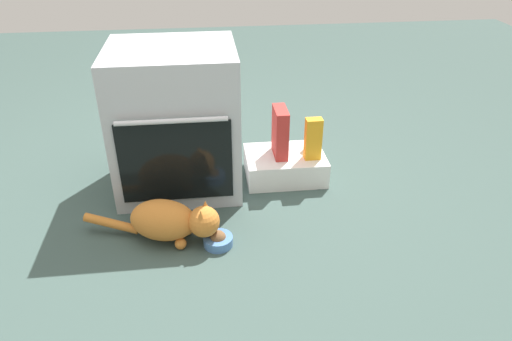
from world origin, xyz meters
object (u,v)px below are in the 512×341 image
(food_bowl, at_px, (218,240))
(soda_can, at_px, (312,138))
(cereal_box, at_px, (280,132))
(pantry_cabinet, at_px, (285,165))
(cat, at_px, (171,221))
(juice_carton, at_px, (313,139))
(oven, at_px, (176,120))

(food_bowl, relative_size, soda_can, 1.16)
(soda_can, bearing_deg, cereal_box, -162.50)
(food_bowl, xyz_separation_m, soda_can, (0.58, 0.65, 0.18))
(pantry_cabinet, bearing_deg, food_bowl, -125.50)
(food_bowl, height_order, cereal_box, cereal_box)
(pantry_cabinet, bearing_deg, cat, -140.45)
(cat, xyz_separation_m, cereal_box, (0.60, 0.53, 0.17))
(food_bowl, relative_size, cereal_box, 0.50)
(soda_can, xyz_separation_m, juice_carton, (-0.03, -0.13, 0.06))
(oven, bearing_deg, cat, -93.67)
(pantry_cabinet, xyz_separation_m, cat, (-0.63, -0.52, 0.04))
(oven, bearing_deg, food_bowl, -72.78)
(cat, bearing_deg, pantry_cabinet, 55.43)
(oven, relative_size, food_bowl, 5.62)
(oven, xyz_separation_m, cereal_box, (0.57, -0.00, -0.10))
(cat, xyz_separation_m, juice_carton, (0.78, 0.46, 0.15))
(food_bowl, distance_m, soda_can, 0.89)
(pantry_cabinet, xyz_separation_m, cereal_box, (-0.03, 0.00, 0.21))
(food_bowl, distance_m, juice_carton, 0.80)
(pantry_cabinet, height_order, cat, cat)
(soda_can, bearing_deg, juice_carton, -101.30)
(pantry_cabinet, bearing_deg, juice_carton, -22.99)
(food_bowl, relative_size, juice_carton, 0.58)
(oven, xyz_separation_m, juice_carton, (0.74, -0.06, -0.12))
(food_bowl, relative_size, cat, 0.21)
(oven, bearing_deg, soda_can, 4.54)
(soda_can, relative_size, juice_carton, 0.50)
(food_bowl, height_order, soda_can, soda_can)
(pantry_cabinet, xyz_separation_m, food_bowl, (-0.42, -0.58, -0.04))
(cat, bearing_deg, food_bowl, -0.00)
(juice_carton, bearing_deg, cereal_box, 160.24)
(pantry_cabinet, distance_m, cereal_box, 0.22)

